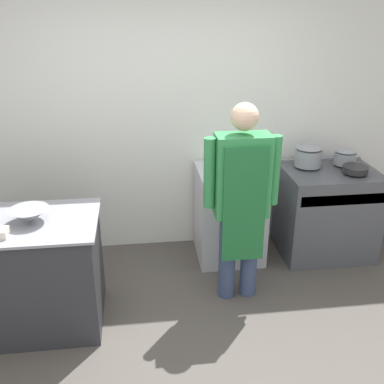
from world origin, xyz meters
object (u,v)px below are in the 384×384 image
(person_cook, at_px, (241,195))
(sauce_pot, at_px, (345,157))
(stove, at_px, (326,212))
(mixing_bowl, at_px, (30,215))
(stock_pot, at_px, (308,156))
(fridge_unit, at_px, (230,214))
(saute_pan, at_px, (355,169))

(person_cook, relative_size, sauce_pot, 8.01)
(person_cook, height_order, sauce_pot, person_cook)
(stove, bearing_deg, sauce_pot, 33.70)
(mixing_bowl, xyz_separation_m, sauce_pot, (2.76, 0.88, 0.03))
(stock_pot, bearing_deg, stove, -30.66)
(fridge_unit, bearing_deg, saute_pan, -8.48)
(stove, height_order, fridge_unit, fridge_unit)
(person_cook, bearing_deg, fridge_unit, 84.96)
(fridge_unit, bearing_deg, sauce_pot, 3.14)
(stock_pot, bearing_deg, saute_pan, -31.85)
(mixing_bowl, height_order, sauce_pot, sauce_pot)
(stove, xyz_separation_m, person_cook, (-1.01, -0.60, 0.50))
(fridge_unit, bearing_deg, stove, -3.26)
(stock_pot, height_order, sauce_pot, stock_pot)
(person_cook, height_order, stock_pot, person_cook)
(sauce_pot, bearing_deg, saute_pan, -90.00)
(fridge_unit, xyz_separation_m, mixing_bowl, (-1.63, -0.81, 0.48))
(stock_pot, relative_size, sauce_pot, 1.23)
(saute_pan, distance_m, sauce_pot, 0.23)
(mixing_bowl, bearing_deg, person_cook, 5.65)
(mixing_bowl, relative_size, stock_pot, 1.11)
(sauce_pot, bearing_deg, stock_pot, -180.00)
(fridge_unit, relative_size, mixing_bowl, 3.18)
(stock_pot, distance_m, saute_pan, 0.44)
(stock_pot, height_order, saute_pan, stock_pot)
(sauce_pot, bearing_deg, stove, -146.30)
(stove, xyz_separation_m, sauce_pot, (0.17, 0.12, 0.53))
(mixing_bowl, xyz_separation_m, saute_pan, (2.76, 0.65, -0.02))
(person_cook, relative_size, saute_pan, 7.27)
(stove, relative_size, mixing_bowl, 3.14)
(fridge_unit, xyz_separation_m, saute_pan, (1.12, -0.17, 0.46))
(stock_pot, bearing_deg, mixing_bowl, -159.85)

